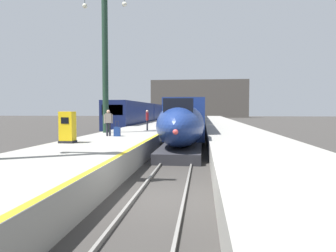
{
  "coord_description": "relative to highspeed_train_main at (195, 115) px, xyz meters",
  "views": [
    {
      "loc": [
        1.28,
        -8.91,
        2.71
      ],
      "look_at": [
        -0.7,
        8.19,
        1.8
      ],
      "focal_mm": 31.76,
      "sensor_mm": 36.0,
      "label": 1
    }
  ],
  "objects": [
    {
      "name": "platform_left",
      "position": [
        -4.05,
        -17.5,
        -1.45
      ],
      "size": [
        4.8,
        110.0,
        1.05
      ],
      "primitive_type": "cube",
      "color": "gray",
      "rests_on": "ground"
    },
    {
      "name": "terminus_back_wall",
      "position": [
        0.0,
        59.75,
        5.03
      ],
      "size": [
        36.0,
        2.0,
        14.0
      ],
      "primitive_type": "cube",
      "color": "#4C4742",
      "rests_on": "ground"
    },
    {
      "name": "regional_train_adjacent",
      "position": [
        -8.1,
        -2.83,
        0.16
      ],
      "size": [
        2.85,
        36.6,
        3.8
      ],
      "color": "#141E4C",
      "rests_on": "ground"
    },
    {
      "name": "ground_plane",
      "position": [
        0.0,
        -42.25,
        -1.97
      ],
      "size": [
        260.0,
        260.0,
        0.0
      ],
      "primitive_type": "plane",
      "color": "#33302D"
    },
    {
      "name": "rail_main_right",
      "position": [
        0.75,
        -14.75,
        -1.91
      ],
      "size": [
        0.08,
        110.0,
        0.12
      ],
      "primitive_type": "cube",
      "color": "slate",
      "rests_on": "ground"
    },
    {
      "name": "rail_secondary_right",
      "position": [
        -7.35,
        -14.75,
        -1.91
      ],
      "size": [
        0.08,
        110.0,
        0.12
      ],
      "primitive_type": "cube",
      "color": "slate",
      "rests_on": "ground"
    },
    {
      "name": "highspeed_train_main",
      "position": [
        0.0,
        0.0,
        0.0
      ],
      "size": [
        2.92,
        75.69,
        3.6
      ],
      "color": "navy",
      "rests_on": "ground"
    },
    {
      "name": "rail_main_left",
      "position": [
        -0.75,
        -14.75,
        -1.91
      ],
      "size": [
        0.08,
        110.0,
        0.12
      ],
      "primitive_type": "cube",
      "color": "slate",
      "rests_on": "ground"
    },
    {
      "name": "ticket_machine_yellow",
      "position": [
        -5.55,
        -36.76,
        -0.18
      ],
      "size": [
        0.76,
        0.62,
        1.6
      ],
      "color": "yellow",
      "rests_on": "platform_left"
    },
    {
      "name": "passenger_near_edge",
      "position": [
        -4.75,
        -32.61,
        0.07
      ],
      "size": [
        0.54,
        0.33,
        1.69
      ],
      "color": "#23232D",
      "rests_on": "platform_left"
    },
    {
      "name": "rail_secondary_left",
      "position": [
        -8.85,
        -14.75,
        -1.91
      ],
      "size": [
        0.08,
        110.0,
        0.12
      ],
      "primitive_type": "cube",
      "color": "slate",
      "rests_on": "ground"
    },
    {
      "name": "passenger_mid_platform",
      "position": [
        -3.26,
        -27.0,
        0.07
      ],
      "size": [
        0.29,
        0.56,
        1.69
      ],
      "color": "#23232D",
      "rests_on": "platform_left"
    },
    {
      "name": "platform_left_safety_stripe",
      "position": [
        -1.77,
        -17.5,
        -0.92
      ],
      "size": [
        0.2,
        107.8,
        0.01
      ],
      "primitive_type": "cube",
      "color": "yellow",
      "rests_on": "platform_left"
    },
    {
      "name": "station_column_mid",
      "position": [
        -5.9,
        -29.67,
        5.2
      ],
      "size": [
        4.0,
        0.68,
        10.31
      ],
      "color": "#1E3828",
      "rests_on": "platform_left"
    },
    {
      "name": "rolling_suitcase",
      "position": [
        -4.14,
        -32.74,
        -0.62
      ],
      "size": [
        0.4,
        0.22,
        0.98
      ],
      "color": "navy",
      "rests_on": "platform_left"
    },
    {
      "name": "platform_right",
      "position": [
        4.05,
        -17.5,
        -1.45
      ],
      "size": [
        4.8,
        110.0,
        1.05
      ],
      "primitive_type": "cube",
      "color": "gray",
      "rests_on": "ground"
    }
  ]
}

